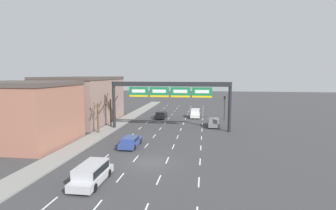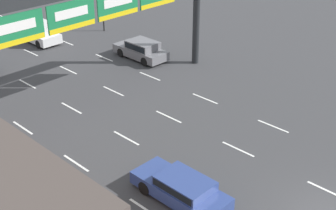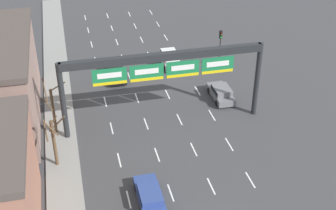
% 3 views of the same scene
% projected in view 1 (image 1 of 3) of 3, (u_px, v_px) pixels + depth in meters
% --- Properties ---
extents(ground_plane, '(220.00, 220.00, 0.00)m').
position_uv_depth(ground_plane, '(149.00, 163.00, 25.80)').
color(ground_plane, '#3D3D3F').
extents(sidewalk_left, '(2.80, 110.00, 0.15)m').
position_uv_depth(sidewalk_left, '(58.00, 158.00, 27.14)').
color(sidewalk_left, gray).
rests_on(sidewalk_left, ground_plane).
extents(lane_dashes, '(10.02, 67.00, 0.01)m').
position_uv_depth(lane_dashes, '(168.00, 133.00, 39.08)').
color(lane_dashes, white).
rests_on(lane_dashes, ground_plane).
extents(sign_gantry, '(18.59, 0.70, 7.51)m').
position_uv_depth(sign_gantry, '(170.00, 91.00, 40.19)').
color(sign_gantry, '#232628').
rests_on(sign_gantry, ground_plane).
extents(building_near, '(11.60, 10.72, 7.78)m').
position_uv_depth(building_near, '(22.00, 113.00, 32.43)').
color(building_near, '#9E6651').
rests_on(building_near, ground_plane).
extents(building_far, '(10.47, 16.15, 8.21)m').
position_uv_depth(building_far, '(83.00, 99.00, 47.32)').
color(building_far, gray).
rests_on(building_far, ground_plane).
extents(suv_silver, '(1.91, 4.87, 1.61)m').
position_uv_depth(suv_silver, '(92.00, 172.00, 20.84)').
color(suv_silver, '#B7B7BC').
rests_on(suv_silver, ground_plane).
extents(suv_white, '(1.86, 4.02, 1.74)m').
position_uv_depth(suv_white, '(195.00, 113.00, 52.31)').
color(suv_white, silver).
rests_on(suv_white, ground_plane).
extents(car_blue, '(1.82, 4.59, 1.23)m').
position_uv_depth(car_blue, '(131.00, 141.00, 31.43)').
color(car_blue, navy).
rests_on(car_blue, ground_plane).
extents(car_grey, '(1.84, 4.39, 1.42)m').
position_uv_depth(car_grey, '(214.00, 122.00, 43.29)').
color(car_grey, slate).
rests_on(car_grey, ground_plane).
extents(car_black, '(1.90, 4.60, 1.37)m').
position_uv_depth(car_black, '(161.00, 115.00, 51.66)').
color(car_black, black).
rests_on(car_black, ground_plane).
extents(traffic_light_near_gantry, '(0.30, 0.35, 4.51)m').
position_uv_depth(traffic_light_near_gantry, '(225.00, 103.00, 49.76)').
color(traffic_light_near_gantry, black).
rests_on(traffic_light_near_gantry, ground_plane).
extents(tree_bare_closest, '(2.22, 2.22, 5.48)m').
position_uv_depth(tree_bare_closest, '(111.00, 110.00, 43.05)').
color(tree_bare_closest, brown).
rests_on(tree_bare_closest, sidewalk_left).
extents(tree_bare_second, '(1.82, 1.82, 4.62)m').
position_uv_depth(tree_bare_second, '(98.00, 115.00, 38.22)').
color(tree_bare_second, brown).
rests_on(tree_bare_second, sidewalk_left).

